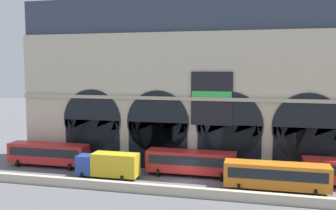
{
  "coord_description": "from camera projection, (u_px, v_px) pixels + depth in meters",
  "views": [
    {
      "loc": [
        8.2,
        -41.7,
        13.38
      ],
      "look_at": [
        -3.23,
        5.0,
        8.5
      ],
      "focal_mm": 40.21,
      "sensor_mm": 36.0,
      "label": 1
    }
  ],
  "objects": [
    {
      "name": "station_building",
      "position": [
        196.0,
        86.0,
        49.73
      ],
      "size": [
        48.05,
        5.42,
        22.48
      ],
      "color": "beige",
      "rests_on": "ground"
    },
    {
      "name": "bus_mideast",
      "position": [
        276.0,
        175.0,
        40.29
      ],
      "size": [
        11.0,
        3.25,
        3.1
      ],
      "color": "orange",
      "rests_on": "ground"
    },
    {
      "name": "box_truck_midwest",
      "position": [
        109.0,
        165.0,
        45.12
      ],
      "size": [
        7.5,
        2.91,
        3.12
      ],
      "color": "#28479E",
      "rests_on": "ground"
    },
    {
      "name": "bus_west",
      "position": [
        48.0,
        153.0,
        50.59
      ],
      "size": [
        11.0,
        3.25,
        3.1
      ],
      "color": "red",
      "rests_on": "ground"
    },
    {
      "name": "ground_plane",
      "position": [
        185.0,
        183.0,
        43.58
      ],
      "size": [
        200.0,
        200.0,
        0.0
      ],
      "primitive_type": "plane",
      "color": "slate"
    },
    {
      "name": "bus_center",
      "position": [
        191.0,
        162.0,
        46.13
      ],
      "size": [
        11.0,
        3.25,
        3.1
      ],
      "color": "red",
      "rests_on": "ground"
    },
    {
      "name": "quay_parapet_wall",
      "position": [
        176.0,
        191.0,
        39.2
      ],
      "size": [
        90.0,
        0.7,
        0.99
      ],
      "primitive_type": "cube",
      "color": "beige",
      "rests_on": "ground"
    }
  ]
}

